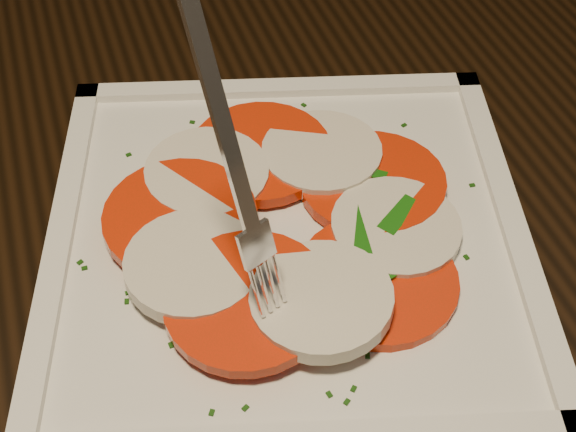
{
  "coord_description": "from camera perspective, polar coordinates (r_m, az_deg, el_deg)",
  "views": [
    {
      "loc": [
        -0.28,
        -0.12,
        1.13
      ],
      "look_at": [
        -0.17,
        0.18,
        0.78
      ],
      "focal_mm": 50.0,
      "sensor_mm": 36.0,
      "label": 1
    }
  ],
  "objects": [
    {
      "name": "plate",
      "position": [
        0.49,
        -0.0,
        -1.78
      ],
      "size": [
        0.36,
        0.36,
        0.01
      ],
      "primitive_type": "cube",
      "rotation": [
        0.0,
        0.0,
        -0.3
      ],
      "color": "silver",
      "rests_on": "table"
    },
    {
      "name": "table",
      "position": [
        0.59,
        -10.45,
        -8.7
      ],
      "size": [
        1.22,
        0.83,
        0.75
      ],
      "rotation": [
        0.0,
        0.0,
        -0.03
      ],
      "color": "black",
      "rests_on": "ground"
    },
    {
      "name": "caprese_salad",
      "position": [
        0.48,
        0.01,
        -0.41
      ],
      "size": [
        0.25,
        0.24,
        0.03
      ],
      "color": "red",
      "rests_on": "plate"
    },
    {
      "name": "fork",
      "position": [
        0.38,
        -4.42,
        3.82
      ],
      "size": [
        0.04,
        0.06,
        0.17
      ],
      "primitive_type": null,
      "rotation": [
        0.0,
        0.0,
        0.37
      ],
      "color": "white",
      "rests_on": "caprese_salad"
    }
  ]
}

